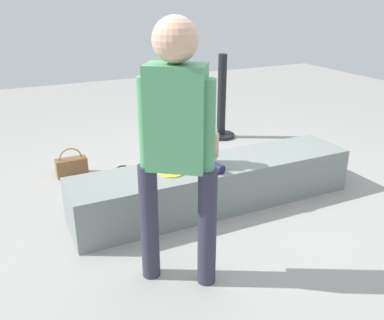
# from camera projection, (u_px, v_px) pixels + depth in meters

# --- Properties ---
(ground_plane) EXTENTS (12.00, 12.00, 0.00)m
(ground_plane) POSITION_uv_depth(u_px,v_px,m) (215.00, 204.00, 3.76)
(ground_plane) COLOR #979690
(concrete_ledge) EXTENTS (2.55, 0.54, 0.40)m
(concrete_ledge) POSITION_uv_depth(u_px,v_px,m) (216.00, 184.00, 3.69)
(concrete_ledge) COLOR gray
(concrete_ledge) RESTS_ON ground_plane
(child_seated) EXTENTS (0.29, 0.34, 0.48)m
(child_seated) POSITION_uv_depth(u_px,v_px,m) (203.00, 143.00, 3.47)
(child_seated) COLOR #192049
(child_seated) RESTS_ON concrete_ledge
(adult_standing) EXTENTS (0.42, 0.37, 1.67)m
(adult_standing) POSITION_uv_depth(u_px,v_px,m) (177.00, 135.00, 2.42)
(adult_standing) COLOR #2E2E3F
(adult_standing) RESTS_ON ground_plane
(cake_plate) EXTENTS (0.22, 0.22, 0.07)m
(cake_plate) POSITION_uv_depth(u_px,v_px,m) (172.00, 170.00, 3.42)
(cake_plate) COLOR yellow
(cake_plate) RESTS_ON concrete_ledge
(gift_bag) EXTENTS (0.25, 0.10, 0.36)m
(gift_bag) POSITION_uv_depth(u_px,v_px,m) (161.00, 154.00, 4.49)
(gift_bag) COLOR #4C99E0
(gift_bag) RESTS_ON ground_plane
(railing_post) EXTENTS (0.36, 0.36, 1.07)m
(railing_post) POSITION_uv_depth(u_px,v_px,m) (221.00, 107.00, 5.36)
(railing_post) COLOR black
(railing_post) RESTS_ON ground_plane
(water_bottle_near_gift) EXTENTS (0.07, 0.07, 0.19)m
(water_bottle_near_gift) POSITION_uv_depth(u_px,v_px,m) (211.00, 144.00, 4.99)
(water_bottle_near_gift) COLOR silver
(water_bottle_near_gift) RESTS_ON ground_plane
(party_cup_red) EXTENTS (0.08, 0.08, 0.11)m
(party_cup_red) POSITION_uv_depth(u_px,v_px,m) (276.00, 156.00, 4.72)
(party_cup_red) COLOR red
(party_cup_red) RESTS_ON ground_plane
(handbag_black_leather) EXTENTS (0.27, 0.12, 0.33)m
(handbag_black_leather) POSITION_uv_depth(u_px,v_px,m) (123.00, 186.00, 3.83)
(handbag_black_leather) COLOR black
(handbag_black_leather) RESTS_ON ground_plane
(handbag_brown_canvas) EXTENTS (0.31, 0.13, 0.30)m
(handbag_brown_canvas) POSITION_uv_depth(u_px,v_px,m) (72.00, 166.00, 4.32)
(handbag_brown_canvas) COLOR brown
(handbag_brown_canvas) RESTS_ON ground_plane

